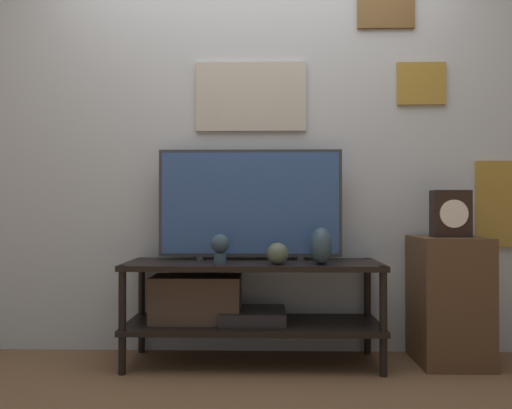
% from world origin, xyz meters
% --- Properties ---
extents(ground_plane, '(12.00, 12.00, 0.00)m').
position_xyz_m(ground_plane, '(0.00, 0.00, 0.00)').
color(ground_plane, brown).
extents(wall_back, '(6.40, 0.08, 2.70)m').
position_xyz_m(wall_back, '(0.01, 0.55, 1.36)').
color(wall_back, '#B2BCC6').
rests_on(wall_back, ground_plane).
extents(media_console, '(1.42, 0.46, 0.57)m').
position_xyz_m(media_console, '(-0.12, 0.27, 0.36)').
color(media_console, black).
rests_on(media_console, ground_plane).
extents(television, '(1.06, 0.05, 0.64)m').
position_xyz_m(television, '(-0.02, 0.37, 0.90)').
color(television, '#333338').
rests_on(television, media_console).
extents(vase_urn_stoneware, '(0.12, 0.15, 0.20)m').
position_xyz_m(vase_urn_stoneware, '(0.37, 0.15, 0.67)').
color(vase_urn_stoneware, '#2D4251').
rests_on(vase_urn_stoneware, media_console).
extents(vase_round_glass, '(0.12, 0.12, 0.12)m').
position_xyz_m(vase_round_glass, '(0.13, 0.14, 0.63)').
color(vase_round_glass, '#4C5647').
rests_on(vase_round_glass, media_console).
extents(decorative_bust, '(0.10, 0.10, 0.16)m').
position_xyz_m(decorative_bust, '(-0.18, 0.17, 0.66)').
color(decorative_bust, '#2D4251').
rests_on(decorative_bust, media_console).
extents(side_table, '(0.38, 0.40, 0.71)m').
position_xyz_m(side_table, '(1.10, 0.30, 0.35)').
color(side_table, '#513823').
rests_on(side_table, ground_plane).
extents(mantel_clock, '(0.21, 0.11, 0.26)m').
position_xyz_m(mantel_clock, '(1.10, 0.27, 0.84)').
color(mantel_clock, black).
rests_on(mantel_clock, side_table).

